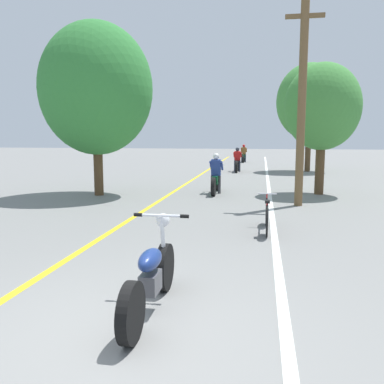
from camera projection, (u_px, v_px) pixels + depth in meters
The scene contains 12 objects.
ground_plane at pixel (113, 332), 4.37m from camera, with size 120.00×120.00×0.00m, color slate.
lane_stripe_center at pixel (182, 186), 16.90m from camera, with size 0.14×48.00×0.01m, color yellow.
lane_stripe_edge at pixel (269, 188), 16.30m from camera, with size 0.14×48.00×0.01m, color white.
utility_pole at pixel (302, 100), 11.81m from camera, with size 1.10×0.24×6.05m.
roadside_tree_right_near at pixel (322, 107), 14.18m from camera, with size 2.64×2.37×4.61m.
roadside_tree_right_far at pixel (310, 102), 23.25m from camera, with size 3.78×3.40×6.19m.
roadside_tree_left at pixel (96, 89), 13.87m from camera, with size 3.91×3.52×5.92m.
motorcycle_foreground at pixel (151, 276), 4.83m from camera, with size 0.73×2.11×1.10m.
motorcycle_rider_lead at pixel (216, 178), 14.78m from camera, with size 0.50×2.16×1.46m.
motorcycle_rider_mid at pixel (237, 162), 23.60m from camera, with size 0.50×2.19×1.41m.
motorcycle_rider_far at pixel (244, 155), 31.89m from camera, with size 0.50×2.00×1.39m.
bicycle_parked at pixel (267, 215), 8.94m from camera, with size 0.44×1.73×0.78m.
Camera 1 is at (1.54, -3.91, 2.10)m, focal length 38.00 mm.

